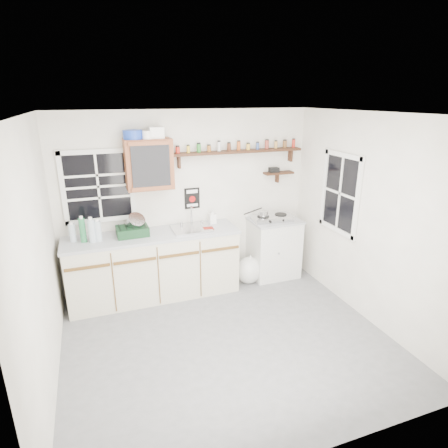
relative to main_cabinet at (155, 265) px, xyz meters
The scene contains 18 objects.
room 1.63m from the main_cabinet, 65.77° to the right, with size 3.64×3.24×2.54m.
main_cabinet is the anchor object (origin of this frame).
right_cabinet 1.84m from the main_cabinet, ahead, with size 0.73×0.57×0.91m.
sink 0.71m from the main_cabinet, ahead, with size 0.52×0.44×0.29m.
upper_cabinet 1.37m from the main_cabinet, 76.32° to the left, with size 0.60×0.32×0.65m.
upper_cabinet_clutter 1.75m from the main_cabinet, 99.65° to the left, with size 0.50×0.24×0.14m.
spice_shelf 1.98m from the main_cabinet, ahead, with size 1.91×0.18×0.35m.
secondary_shelf 2.25m from the main_cabinet, ahead, with size 0.45×0.16×0.24m.
warning_sign 1.08m from the main_cabinet, 24.36° to the left, with size 0.22×0.02×0.30m.
window_back 1.28m from the main_cabinet, 155.10° to the left, with size 0.93×0.03×0.98m.
window_right 2.68m from the main_cabinet, 17.55° to the right, with size 0.03×0.78×1.08m.
water_bottles 1.01m from the main_cabinet, behind, with size 0.39×0.19×0.34m.
dish_rack 0.61m from the main_cabinet, behind, with size 0.41×0.32×0.30m.
soap_bottle 1.06m from the main_cabinet, ahead, with size 0.09×0.10×0.21m, color white.
rag 0.89m from the main_cabinet, ahead, with size 0.14×0.12×0.02m, color maroon.
hotplate 1.84m from the main_cabinet, ahead, with size 0.60×0.36×0.08m.
saucepan 1.72m from the main_cabinet, ahead, with size 0.32×0.23×0.15m.
trash_bag 1.41m from the main_cabinet, ahead, with size 0.41×0.37×0.46m.
Camera 1 is at (-1.27, -3.42, 2.65)m, focal length 30.00 mm.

